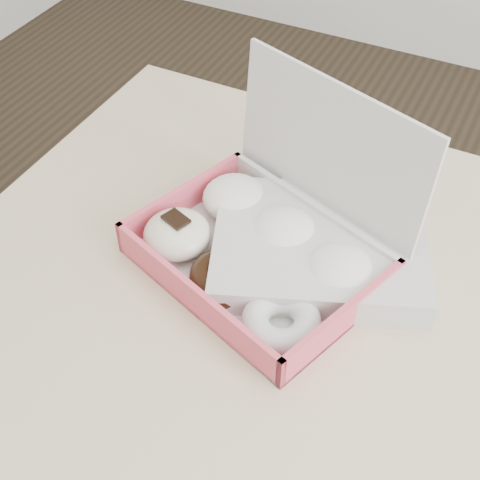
% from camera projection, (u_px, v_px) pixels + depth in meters
% --- Properties ---
extents(table, '(1.20, 0.80, 0.75)m').
position_uv_depth(table, '(394.00, 387.00, 0.82)').
color(table, tan).
rests_on(table, ground).
extents(donut_box, '(0.36, 0.33, 0.21)m').
position_uv_depth(donut_box, '(264.00, 242.00, 0.84)').
color(donut_box, silver).
rests_on(donut_box, table).
extents(newspapers, '(0.33, 0.30, 0.04)m').
position_uv_depth(newspapers, '(319.00, 247.00, 0.85)').
color(newspapers, silver).
rests_on(newspapers, table).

